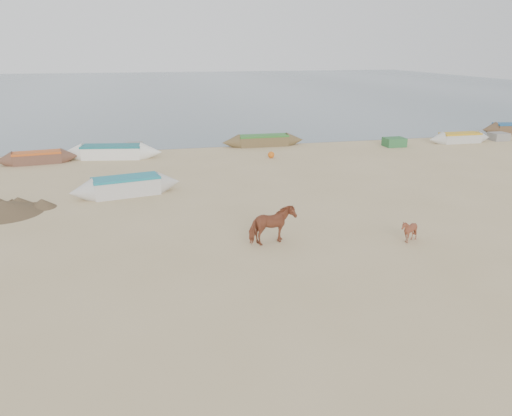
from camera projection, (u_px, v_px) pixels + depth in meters
The scene contains 8 objects.
ground at pixel (284, 273), 16.42m from camera, with size 140.00×140.00×0.00m, color tan.
sea at pixel (158, 87), 92.31m from camera, with size 160.00×160.00×0.00m, color slate.
cow_adult at pixel (272, 225), 18.65m from camera, with size 0.80×1.75×1.48m, color brown.
calf_front at pixel (409, 231), 18.92m from camera, with size 0.73×0.82×0.90m, color brown.
near_canoe at pixel (126, 186), 24.94m from camera, with size 5.50×1.27×0.94m, color beige, non-canonical shape.
debris_pile at pixel (4, 207), 22.33m from camera, with size 3.41×3.41×0.56m, color brown.
waterline_canoes at pixel (180, 146), 35.21m from camera, with size 58.49×4.73×0.90m.
beach_clutter at pixel (265, 147), 35.73m from camera, with size 47.88×5.48×0.64m.
Camera 1 is at (-4.38, -14.34, 7.09)m, focal length 35.00 mm.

